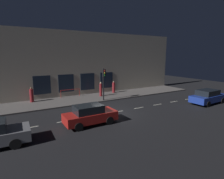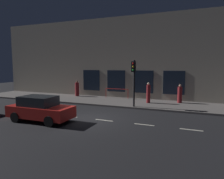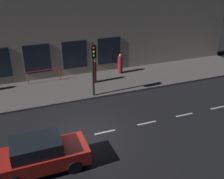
% 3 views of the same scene
% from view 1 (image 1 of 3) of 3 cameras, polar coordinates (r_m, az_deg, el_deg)
% --- Properties ---
extents(ground_plane, '(60.00, 60.00, 0.00)m').
position_cam_1_polar(ground_plane, '(17.29, -1.07, -7.45)').
color(ground_plane, black).
extents(sidewalk, '(4.50, 32.00, 0.15)m').
position_cam_1_polar(sidewalk, '(22.74, -8.77, -2.97)').
color(sidewalk, '#5B5654').
rests_on(sidewalk, ground).
extents(building_facade, '(0.65, 32.00, 8.43)m').
position_cam_1_polar(building_facade, '(24.54, -11.25, 7.70)').
color(building_facade, '#B2A893').
rests_on(building_facade, ground).
extents(lane_centre_line, '(0.12, 27.20, 0.01)m').
position_cam_1_polar(lane_centre_line, '(17.78, 1.77, -6.94)').
color(lane_centre_line, beige).
rests_on(lane_centre_line, ground).
extents(traffic_light, '(0.49, 0.32, 3.75)m').
position_cam_1_polar(traffic_light, '(21.12, -2.59, 3.33)').
color(traffic_light, black).
rests_on(traffic_light, sidewalk).
extents(parked_car_1, '(1.82, 4.12, 1.58)m').
position_cam_1_polar(parked_car_1, '(14.51, -6.91, -7.84)').
color(parked_car_1, red).
rests_on(parked_car_1, ground).
extents(parked_car_2, '(2.06, 4.64, 1.58)m').
position_cam_1_polar(parked_car_2, '(23.22, 27.75, -1.98)').
color(parked_car_2, '#1E389E').
rests_on(parked_car_2, ground).
extents(pedestrian_0, '(0.41, 0.41, 1.65)m').
position_cam_1_polar(pedestrian_0, '(25.88, 0.52, 0.68)').
color(pedestrian_0, maroon).
rests_on(pedestrian_0, sidewalk).
extents(pedestrian_1, '(0.47, 0.47, 1.83)m').
position_cam_1_polar(pedestrian_1, '(23.68, -3.54, -0.01)').
color(pedestrian_1, maroon).
rests_on(pedestrian_1, sidewalk).
extents(pedestrian_2, '(0.42, 0.42, 1.69)m').
position_cam_1_polar(pedestrian_2, '(22.57, -23.80, -1.67)').
color(pedestrian_2, maroon).
rests_on(pedestrian_2, sidewalk).
extents(red_railing, '(0.05, 2.47, 0.97)m').
position_cam_1_polar(red_railing, '(23.71, -12.87, -0.54)').
color(red_railing, red).
rests_on(red_railing, sidewalk).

